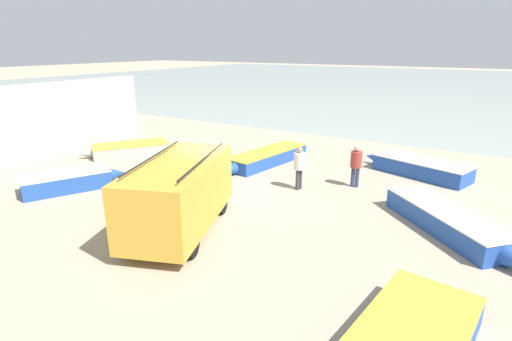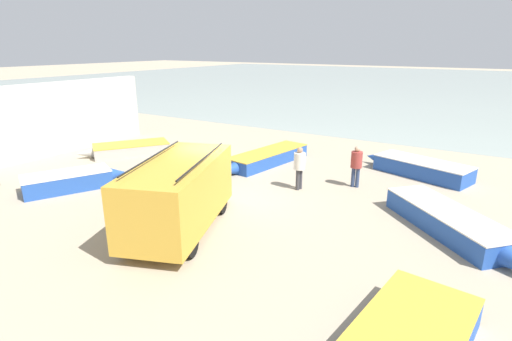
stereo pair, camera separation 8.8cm
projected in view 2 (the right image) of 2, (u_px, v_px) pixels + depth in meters
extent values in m
plane|color=tan|center=(221.00, 203.00, 13.98)|extent=(200.00, 200.00, 0.00)
cube|color=#99A89E|center=(442.00, 84.00, 56.13)|extent=(120.00, 80.00, 0.01)
cube|color=#BCB7AD|center=(53.00, 119.00, 19.81)|extent=(0.50, 10.45, 3.54)
cube|color=gold|center=(179.00, 192.00, 11.58)|extent=(3.44, 5.04, 1.82)
cube|color=black|center=(205.00, 182.00, 13.96)|extent=(1.69, 0.71, 0.82)
cube|color=#1E232D|center=(203.00, 154.00, 13.57)|extent=(1.60, 0.65, 0.58)
cylinder|color=black|center=(173.00, 198.00, 13.32)|extent=(0.49, 0.82, 0.80)
cylinder|color=black|center=(221.00, 201.00, 13.01)|extent=(0.49, 0.82, 0.80)
cylinder|color=black|center=(131.00, 237.00, 10.62)|extent=(0.49, 0.82, 0.80)
cylinder|color=black|center=(190.00, 242.00, 10.31)|extent=(0.49, 0.82, 0.80)
cylinder|color=black|center=(152.00, 157.00, 11.41)|extent=(1.39, 3.60, 0.05)
cylinder|color=black|center=(202.00, 160.00, 11.13)|extent=(1.39, 3.60, 0.05)
cube|color=#ADA89E|center=(131.00, 149.00, 20.12)|extent=(3.34, 3.84, 0.51)
cone|color=#ADA89E|center=(85.00, 154.00, 19.30)|extent=(0.85, 0.92, 0.49)
cube|color=gold|center=(131.00, 145.00, 20.06)|extent=(1.32, 1.00, 0.05)
cube|color=gold|center=(131.00, 144.00, 20.04)|extent=(3.38, 3.88, 0.04)
cube|color=#234CA3|center=(268.00, 157.00, 18.54)|extent=(1.98, 4.60, 0.56)
cone|color=#234CA3|center=(227.00, 171.00, 16.58)|extent=(0.68, 1.05, 0.53)
cube|color=gold|center=(268.00, 153.00, 18.48)|extent=(1.21, 0.38, 0.05)
cube|color=gold|center=(268.00, 151.00, 18.45)|extent=(2.00, 4.65, 0.04)
cube|color=#234CA3|center=(67.00, 182.00, 15.17)|extent=(2.48, 3.32, 0.63)
cone|color=#234CA3|center=(117.00, 173.00, 16.14)|extent=(0.82, 0.86, 0.59)
cube|color=silver|center=(66.00, 175.00, 15.10)|extent=(1.17, 0.69, 0.05)
cube|color=silver|center=(66.00, 173.00, 15.07)|extent=(2.51, 3.35, 0.04)
cube|color=#234CA3|center=(447.00, 221.00, 11.78)|extent=(4.00, 3.91, 0.61)
cube|color=silver|center=(448.00, 214.00, 11.70)|extent=(1.01, 1.04, 0.05)
cube|color=silver|center=(449.00, 211.00, 11.68)|extent=(4.04, 3.95, 0.04)
cube|color=#234CA3|center=(422.00, 169.00, 16.73)|extent=(4.05, 2.51, 0.63)
cone|color=#234CA3|center=(374.00, 157.00, 18.41)|extent=(0.98, 0.83, 0.60)
cube|color=silver|center=(423.00, 163.00, 16.66)|extent=(0.59, 1.30, 0.05)
cube|color=silver|center=(423.00, 161.00, 16.63)|extent=(4.09, 2.54, 0.04)
cube|color=gold|center=(405.00, 340.00, 6.74)|extent=(1.56, 0.39, 0.05)
cube|color=gold|center=(406.00, 336.00, 6.71)|extent=(2.17, 4.10, 0.04)
cylinder|color=navy|center=(353.00, 177.00, 15.44)|extent=(0.15, 0.15, 0.79)
cylinder|color=navy|center=(357.00, 177.00, 15.38)|extent=(0.15, 0.15, 0.79)
cylinder|color=#993833|center=(357.00, 160.00, 15.20)|extent=(0.43, 0.43, 0.62)
sphere|color=tan|center=(357.00, 149.00, 15.07)|extent=(0.21, 0.21, 0.21)
cylinder|color=#38383D|center=(300.00, 179.00, 15.22)|extent=(0.15, 0.15, 0.80)
cylinder|color=#38383D|center=(298.00, 180.00, 15.10)|extent=(0.15, 0.15, 0.80)
cylinder|color=silver|center=(300.00, 161.00, 14.94)|extent=(0.43, 0.43, 0.64)
sphere|color=tan|center=(300.00, 150.00, 14.82)|extent=(0.22, 0.22, 0.22)
cylinder|color=#5B564C|center=(224.00, 177.00, 15.39)|extent=(0.15, 0.15, 0.79)
cylinder|color=#5B564C|center=(220.00, 177.00, 15.41)|extent=(0.15, 0.15, 0.79)
cylinder|color=#335189|center=(222.00, 159.00, 15.19)|extent=(0.43, 0.43, 0.63)
sphere|color=tan|center=(221.00, 149.00, 15.06)|extent=(0.22, 0.22, 0.22)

